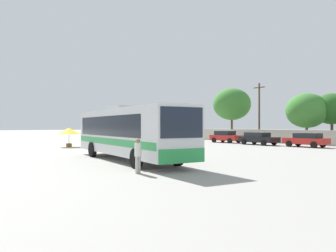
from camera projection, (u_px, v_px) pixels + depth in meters
name	position (u px, v px, depth m)	size (l,w,h in m)	color
ground_plane	(230.00, 151.00, 28.22)	(300.00, 300.00, 0.00)	gray
perimeter_wall	(316.00, 138.00, 36.73)	(80.00, 0.30, 1.68)	#B2AD9E
coach_bus_silver_green	(127.00, 131.00, 20.59)	(12.69, 3.99, 3.45)	silver
attendant_by_bus_door	(138.00, 154.00, 14.94)	(0.39, 0.39, 1.59)	#B7B2A8
vendor_umbrella_near_gate_yellow	(69.00, 131.00, 33.66)	(2.39, 2.39, 1.96)	gray
parked_car_leftmost_red	(226.00, 136.00, 42.05)	(4.24, 2.20, 1.51)	red
parked_car_second_black	(258.00, 138.00, 37.25)	(4.64, 2.15, 1.41)	black
parked_car_third_red	(306.00, 140.00, 33.26)	(4.30, 2.07, 1.42)	red
utility_pole_far	(259.00, 111.00, 45.34)	(1.80, 0.24, 8.07)	#4C3823
roadside_tree_left	(232.00, 104.00, 49.80)	(5.69, 5.69, 7.87)	brown
roadside_tree_midleft	(307.00, 111.00, 40.24)	(5.01, 5.01, 6.16)	brown
roadside_tree_midright	(332.00, 109.00, 39.80)	(4.43, 4.43, 6.11)	brown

